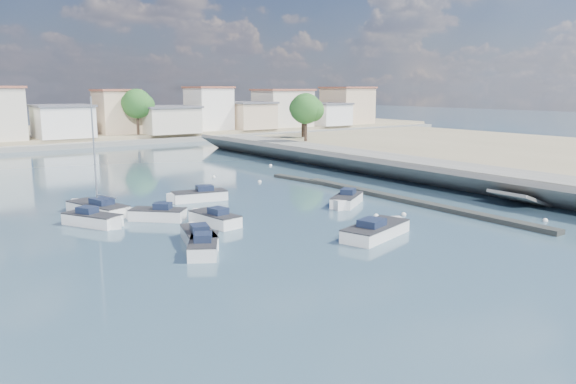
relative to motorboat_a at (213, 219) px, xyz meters
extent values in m
plane|color=#2A4055|center=(9.81, 27.14, -0.38)|extent=(400.00, 400.00, 0.00)
cube|color=slate|center=(28.31, 0.14, 0.52)|extent=(5.00, 90.00, 1.80)
cube|color=slate|center=(23.96, 0.14, 0.52)|extent=(4.17, 90.00, 2.86)
cube|color=slate|center=(23.81, -8.86, 0.02)|extent=(5.31, 3.50, 1.94)
cube|color=black|center=(16.81, -2.86, -0.20)|extent=(1.00, 26.00, 0.35)
cube|color=black|center=(16.31, 11.14, -0.23)|extent=(2.00, 8.05, 0.30)
cube|color=gray|center=(9.81, 79.14, 0.32)|extent=(160.00, 40.00, 1.40)
cube|color=slate|center=(9.81, 58.14, 0.02)|extent=(160.00, 2.50, 0.80)
cube|color=white|center=(5.81, 63.14, 3.52)|extent=(8.50, 8.50, 5.00)
cube|color=#595960|center=(5.81, 63.14, 6.20)|extent=(9.01, 9.01, 0.35)
cube|color=beige|center=(15.81, 66.14, 4.77)|extent=(6.50, 7.50, 7.50)
cube|color=#99513D|center=(15.81, 66.14, 8.70)|extent=(6.89, 7.95, 0.35)
cube|color=beige|center=(23.81, 62.14, 3.27)|extent=(9.50, 9.00, 4.50)
cube|color=#595960|center=(23.81, 62.14, 5.70)|extent=(10.07, 9.54, 0.35)
cube|color=white|center=(33.81, 65.14, 5.02)|extent=(7.00, 8.00, 8.00)
cube|color=#99513D|center=(33.81, 65.14, 9.20)|extent=(7.42, 8.48, 0.35)
cube|color=beige|center=(41.81, 63.14, 3.52)|extent=(8.00, 9.00, 5.00)
cube|color=#595960|center=(41.81, 63.14, 6.20)|extent=(8.48, 9.54, 0.35)
cube|color=beige|center=(50.81, 64.14, 4.77)|extent=(10.50, 8.50, 7.50)
cube|color=#99513D|center=(50.81, 64.14, 8.70)|extent=(11.13, 9.01, 0.35)
cube|color=white|center=(61.81, 62.14, 3.27)|extent=(7.50, 7.50, 4.50)
cube|color=#595960|center=(61.81, 62.14, 5.70)|extent=(7.95, 7.95, 0.35)
cube|color=beige|center=(69.81, 65.14, 5.02)|extent=(9.00, 9.50, 8.00)
cube|color=#99513D|center=(69.81, 65.14, 9.20)|extent=(9.54, 10.07, 0.35)
cylinder|color=#38281E|center=(-2.19, 65.14, 2.48)|extent=(0.44, 0.44, 2.93)
sphere|color=#234F1A|center=(-2.19, 65.14, 5.38)|extent=(4.16, 4.16, 4.16)
sphere|color=#234F1A|center=(-1.41, 64.62, 5.18)|extent=(3.12, 3.12, 3.12)
sphere|color=#234F1A|center=(-2.84, 65.53, 5.51)|extent=(2.86, 2.86, 2.86)
cylinder|color=#38281E|center=(17.81, 61.14, 2.82)|extent=(0.44, 0.44, 3.60)
sphere|color=#234F1A|center=(17.81, 61.14, 6.38)|extent=(5.12, 5.12, 5.12)
sphere|color=#234F1A|center=(18.77, 60.50, 6.14)|extent=(3.84, 3.84, 3.84)
sphere|color=#234F1A|center=(17.01, 61.62, 6.54)|extent=(3.52, 3.52, 3.52)
cylinder|color=#38281E|center=(33.81, 64.14, 2.60)|extent=(0.44, 0.44, 3.15)
sphere|color=#234F1A|center=(33.81, 64.14, 5.71)|extent=(4.48, 4.48, 4.48)
sphere|color=#234F1A|center=(34.65, 63.58, 5.50)|extent=(3.36, 3.36, 3.36)
sphere|color=#234F1A|center=(33.11, 64.56, 5.85)|extent=(3.08, 3.08, 3.08)
cylinder|color=#38281E|center=(49.81, 63.14, 2.37)|extent=(0.44, 0.44, 2.70)
sphere|color=#234F1A|center=(49.81, 63.14, 5.04)|extent=(3.84, 3.84, 3.84)
sphere|color=#234F1A|center=(50.53, 62.66, 4.86)|extent=(2.88, 2.88, 2.88)
sphere|color=#234F1A|center=(49.21, 63.50, 5.16)|extent=(2.64, 2.64, 2.64)
cylinder|color=#38281E|center=(31.81, 31.14, 3.00)|extent=(0.44, 0.44, 3.15)
sphere|color=#234F1A|center=(31.81, 31.14, 6.11)|extent=(4.48, 4.48, 4.48)
sphere|color=#234F1A|center=(32.65, 30.58, 5.90)|extent=(3.36, 3.36, 3.36)
sphere|color=#234F1A|center=(31.11, 31.56, 6.25)|extent=(3.08, 3.08, 3.08)
cylinder|color=#38281E|center=(35.81, 37.14, 2.88)|extent=(0.44, 0.44, 2.93)
sphere|color=#234F1A|center=(35.81, 37.14, 5.78)|extent=(4.16, 4.16, 4.16)
sphere|color=#234F1A|center=(36.59, 36.62, 5.58)|extent=(3.12, 3.12, 3.12)
sphere|color=#234F1A|center=(35.16, 37.53, 5.91)|extent=(2.86, 2.86, 2.86)
cube|color=white|center=(0.03, -0.22, -0.08)|extent=(2.19, 4.30, 1.00)
cube|color=white|center=(-0.23, 1.52, -0.08)|extent=(1.59, 1.59, 1.00)
cube|color=#262628|center=(0.03, -0.22, 0.42)|extent=(2.22, 4.30, 0.08)
cube|color=#182138|center=(0.09, -0.63, 0.66)|extent=(1.17, 1.36, 0.48)
cube|color=white|center=(-3.75, -5.94, -0.08)|extent=(3.33, 4.16, 1.00)
cube|color=white|center=(-2.91, -4.51, -0.08)|extent=(1.36, 1.36, 1.00)
cube|color=#262628|center=(-3.75, -5.94, 0.42)|extent=(3.36, 4.18, 0.08)
cube|color=#182138|center=(-3.95, -6.28, 0.66)|extent=(1.44, 1.50, 0.48)
cube|color=white|center=(3.05, 8.13, -0.08)|extent=(4.78, 2.61, 1.00)
cube|color=white|center=(1.14, 8.53, -0.08)|extent=(1.68, 1.68, 1.00)
cube|color=#262628|center=(3.05, 8.13, 0.42)|extent=(4.78, 2.64, 0.08)
cube|color=#182138|center=(3.49, 8.04, 0.66)|extent=(1.55, 1.32, 0.48)
cube|color=white|center=(12.03, -0.45, -0.08)|extent=(4.38, 3.70, 1.00)
cube|color=white|center=(10.56, -1.43, -0.08)|extent=(1.41, 1.41, 1.00)
cube|color=#262628|center=(12.03, -0.45, 0.42)|extent=(4.40, 3.73, 0.08)
cube|color=#182138|center=(12.37, -0.22, 0.66)|extent=(1.61, 1.56, 0.48)
cube|color=white|center=(-3.06, -3.90, -0.08)|extent=(2.72, 4.40, 1.00)
cube|color=white|center=(-2.56, -2.22, -0.08)|extent=(1.56, 1.56, 1.00)
cube|color=#262628|center=(-3.06, -3.90, 0.42)|extent=(2.75, 4.40, 0.08)
cube|color=#182138|center=(-3.18, -4.30, 0.66)|extent=(1.31, 1.47, 0.48)
cube|color=white|center=(-2.65, 3.42, -0.08)|extent=(3.88, 3.80, 1.00)
cube|color=white|center=(-3.85, 4.56, -0.08)|extent=(1.13, 1.13, 1.00)
cube|color=#262628|center=(-2.65, 3.42, 0.42)|extent=(3.90, 3.82, 0.08)
cube|color=#182138|center=(-2.37, 3.15, 0.66)|extent=(1.51, 1.50, 0.48)
cube|color=white|center=(-6.98, 4.57, -0.08)|extent=(3.41, 4.46, 1.00)
cube|color=white|center=(-6.11, 2.98, -0.08)|extent=(1.40, 1.40, 1.00)
cube|color=#262628|center=(-6.98, 4.57, 0.42)|extent=(3.44, 4.48, 0.08)
cube|color=#182138|center=(-7.18, 4.95, 0.66)|extent=(1.47, 1.58, 0.48)
cube|color=white|center=(6.83, -9.13, -0.08)|extent=(5.74, 3.57, 1.00)
cube|color=white|center=(9.03, -8.47, -0.08)|extent=(2.01, 2.01, 1.00)
cube|color=#262628|center=(6.83, -9.13, 0.42)|extent=(5.76, 3.61, 0.08)
cube|color=#182138|center=(6.31, -9.29, 0.66)|extent=(1.92, 1.71, 0.48)
cube|color=white|center=(-5.58, 7.91, -0.08)|extent=(3.42, 5.87, 1.00)
cube|color=white|center=(-6.30, 10.26, -0.08)|extent=(1.78, 1.78, 1.00)
cube|color=#262628|center=(-5.58, 7.91, 0.42)|extent=(3.45, 5.88, 0.08)
cube|color=#182138|center=(-5.42, 7.38, 0.66)|extent=(1.59, 1.94, 0.48)
cylinder|color=silver|center=(-5.58, 7.91, 4.42)|extent=(0.12, 0.12, 8.00)
cylinder|color=silver|center=(-5.23, 6.77, 1.12)|extent=(0.78, 2.32, 0.08)
sphere|color=white|center=(10.94, -4.98, -0.33)|extent=(0.39, 0.39, 0.39)
sphere|color=white|center=(12.94, -5.85, -0.33)|extent=(0.39, 0.39, 0.39)
sphere|color=white|center=(19.77, -13.06, -0.33)|extent=(0.39, 0.39, 0.39)
sphere|color=white|center=(12.25, 13.07, -0.33)|extent=(0.39, 0.39, 0.39)
sphere|color=white|center=(9.90, 18.45, -0.33)|extent=(0.39, 0.39, 0.39)
sphere|color=white|center=(19.93, 22.61, -0.33)|extent=(0.39, 0.39, 0.39)
camera|label=1|loc=(-17.91, -34.18, 8.99)|focal=35.00mm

